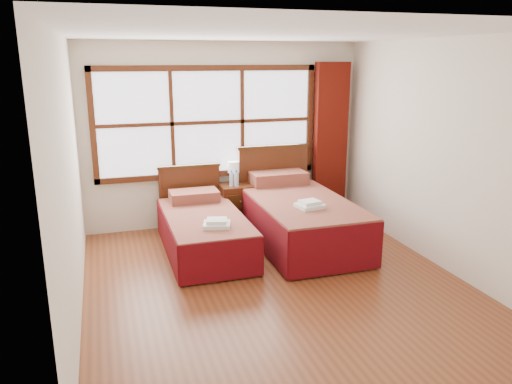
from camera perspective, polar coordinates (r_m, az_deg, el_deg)
name	(u,v)px	position (r m, az deg, el deg)	size (l,w,h in m)	color
floor	(276,284)	(5.50, 2.34, -10.47)	(4.50, 4.50, 0.00)	brown
ceiling	(279,33)	(4.97, 2.67, 17.69)	(4.50, 4.50, 0.00)	white
wall_back	(225,135)	(7.20, -3.62, 6.48)	(4.00, 4.00, 0.00)	silver
wall_left	(69,181)	(4.80, -20.60, 1.20)	(4.50, 4.50, 0.00)	silver
wall_right	(444,156)	(6.05, 20.66, 3.89)	(4.50, 4.50, 0.00)	silver
window	(208,122)	(7.08, -5.55, 7.93)	(3.16, 0.06, 1.56)	white
curtain	(330,141)	(7.63, 8.46, 5.84)	(0.50, 0.16, 2.30)	#571008
bed_left	(204,229)	(6.33, -6.02, -4.28)	(0.96, 1.98, 0.92)	#40240D
bed_right	(296,216)	(6.65, 4.64, -2.71)	(1.17, 2.27, 1.14)	#40240D
nightstand	(237,206)	(7.20, -2.24, -1.57)	(0.47, 0.46, 0.62)	#492110
towels_left	(217,223)	(5.76, -4.51, -3.60)	(0.37, 0.34, 0.09)	white
towels_right	(310,205)	(6.10, 6.16, -1.44)	(0.34, 0.31, 0.09)	white
lamp	(234,168)	(7.17, -2.59, 2.78)	(0.16, 0.16, 0.32)	gold
bottle_near	(232,179)	(7.02, -2.82, 1.50)	(0.06, 0.06, 0.23)	silver
bottle_far	(236,179)	(7.00, -2.25, 1.51)	(0.06, 0.06, 0.24)	silver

